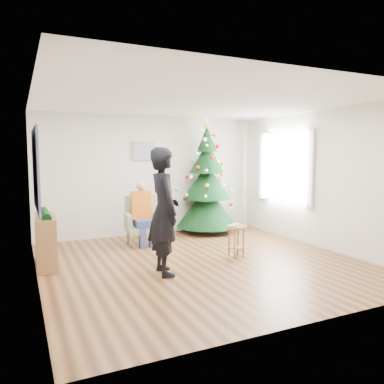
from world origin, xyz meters
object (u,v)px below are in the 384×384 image
christmas_tree (207,183)px  standing_man (164,211)px  stool (236,241)px  console (46,241)px  armchair (143,227)px

christmas_tree → standing_man: 3.13m
stool → standing_man: (-1.47, -0.36, 0.66)m
stool → standing_man: size_ratio=0.29×
christmas_tree → console: size_ratio=2.49×
armchair → console: armchair is taller
standing_man → console: size_ratio=1.87×
console → christmas_tree: bearing=22.2°
stool → armchair: size_ratio=0.56×
armchair → console: bearing=-152.1°
christmas_tree → armchair: christmas_tree is taller
stool → standing_man: standing_man is taller
armchair → standing_man: bearing=-91.7°
stool → console: (-3.02, 0.82, 0.12)m
christmas_tree → stool: (-0.49, -2.07, -0.84)m
christmas_tree → stool: 2.29m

